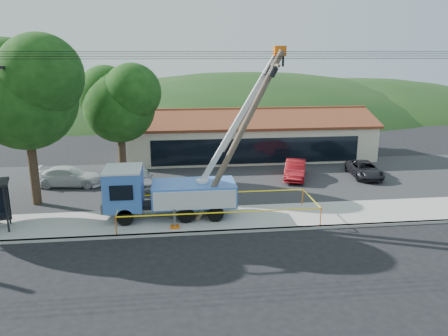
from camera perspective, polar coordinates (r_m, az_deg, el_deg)
name	(u,v)px	position (r m, az deg, el deg)	size (l,w,h in m)	color
ground	(238,249)	(22.46, 1.89, -10.52)	(120.00, 120.00, 0.00)	black
curb	(233,231)	(24.33, 1.14, -8.25)	(60.00, 0.25, 0.15)	#AFABA4
sidewalk	(228,219)	(26.07, 0.57, -6.63)	(60.00, 4.00, 0.15)	#AFABA4
parking_lot	(215,181)	(33.60, -1.17, -1.69)	(60.00, 12.00, 0.10)	#28282B
strip_mall	(249,137)	(41.39, 3.26, 4.07)	(22.50, 8.53, 4.67)	#BBB394
tree_west_near	(24,88)	(29.50, -24.64, 9.46)	(7.56, 6.72, 10.80)	#332316
tree_lot	(119,100)	(33.46, -13.56, 8.61)	(6.30, 5.60, 8.94)	#332316
hill_west	(101,112)	(76.60, -15.76, 7.11)	(78.40, 56.00, 28.00)	#143714
hill_center	(248,109)	(76.80, 3.15, 7.66)	(89.60, 64.00, 32.00)	#143714
hill_east	(358,108)	(82.60, 17.07, 7.54)	(72.80, 52.00, 26.00)	#143714
utility_truck	(167,190)	(25.89, -7.48, -2.82)	(10.46, 4.11, 9.82)	black
leaning_pole	(242,130)	(24.53, 2.40, 5.00)	(5.08, 1.94, 9.72)	brown
caution_tape	(218,205)	(25.72, -0.82, -4.92)	(11.40, 3.59, 1.04)	#E25E0C
car_silver	(140,189)	(32.42, -10.93, -2.68)	(1.80, 4.46, 1.52)	#ABB0B3
car_red	(295,180)	(34.55, 9.23, -1.50)	(1.50, 4.31, 1.42)	maroon
car_white	(70,187)	(34.22, -19.43, -2.34)	(1.98, 4.87, 1.41)	white
car_dark	(364,178)	(36.26, 17.80, -1.25)	(2.03, 4.40, 1.22)	black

